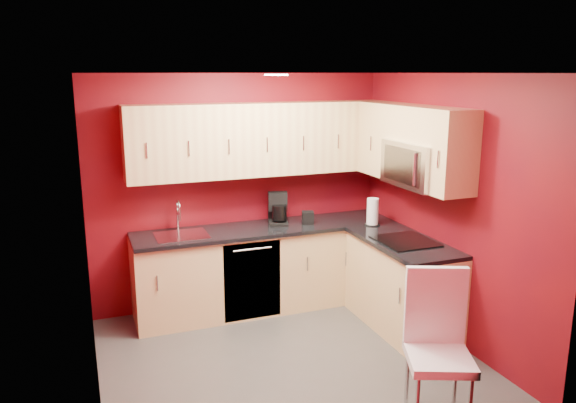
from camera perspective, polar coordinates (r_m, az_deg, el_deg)
floor at (r=5.19m, az=0.08°, el=-15.86°), size 3.20×3.20×0.00m
ceiling at (r=4.55m, az=0.09°, el=12.92°), size 3.20×3.20×0.00m
wall_back at (r=6.10m, az=-4.96°, el=1.07°), size 3.20×0.00×3.20m
wall_front at (r=3.43m, az=9.19°, el=-8.66°), size 3.20×0.00×3.20m
wall_left at (r=4.43m, az=-19.69°, el=-4.27°), size 0.00×3.00×3.00m
wall_right at (r=5.48m, az=15.91°, el=-0.76°), size 0.00×3.00×3.00m
base_cabinets_back at (r=6.11m, az=-2.21°, el=-6.84°), size 2.80×0.60×0.87m
base_cabinets_right at (r=5.75m, az=11.49°, el=-8.39°), size 0.60×1.30×0.87m
countertop_back at (r=5.95m, az=-2.20°, el=-2.76°), size 2.80×0.63×0.04m
countertop_right at (r=5.58m, az=11.65°, el=-4.11°), size 0.63×1.27×0.04m
upper_cabinets_back at (r=5.90m, az=-2.72°, el=6.36°), size 2.80×0.35×0.75m
upper_cabinets_right at (r=5.63m, az=12.20°, el=6.39°), size 0.35×1.55×0.75m
microwave at (r=5.44m, az=13.18°, el=3.71°), size 0.42×0.76×0.42m
cooktop at (r=5.55m, az=11.81°, el=-3.96°), size 0.50×0.55×0.01m
sink at (r=5.74m, az=-10.81°, el=-3.02°), size 0.52×0.42×0.35m
dishwasher_front at (r=5.78m, az=-3.65°, el=-8.04°), size 0.60×0.02×0.82m
downlight at (r=4.83m, az=-1.21°, el=12.74°), size 0.20×0.20×0.01m
coffee_maker at (r=6.00m, az=-1.00°, el=-0.75°), size 0.27×0.32×0.34m
napkin_holder at (r=6.05m, az=2.03°, el=-1.65°), size 0.16×0.16×0.13m
paper_towel at (r=6.04m, az=8.59°, el=-1.04°), size 0.20×0.20×0.29m
dining_chair at (r=4.30m, az=15.16°, el=-14.42°), size 0.60×0.61×1.12m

